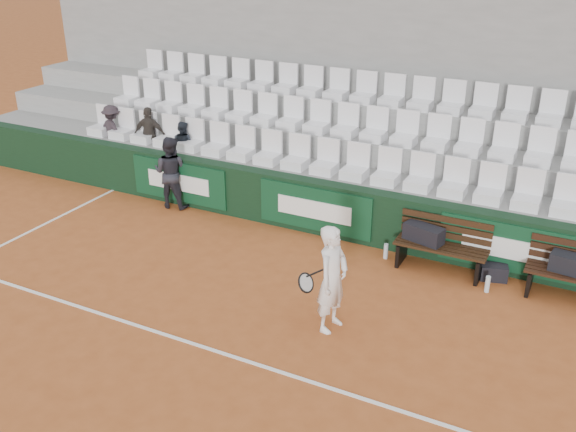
% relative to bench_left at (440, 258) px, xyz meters
% --- Properties ---
extents(ground, '(80.00, 80.00, 0.00)m').
position_rel_bench_left_xyz_m(ground, '(-2.20, -3.55, -0.23)').
color(ground, '#AB5426').
rests_on(ground, ground).
extents(court_baseline, '(18.00, 0.06, 0.01)m').
position_rel_bench_left_xyz_m(court_baseline, '(-2.20, -3.55, -0.22)').
color(court_baseline, white).
rests_on(court_baseline, ground).
extents(back_barrier, '(18.00, 0.34, 1.00)m').
position_rel_bench_left_xyz_m(back_barrier, '(-2.13, 0.44, 0.28)').
color(back_barrier, black).
rests_on(back_barrier, ground).
extents(grandstand_tier_front, '(18.00, 0.95, 1.00)m').
position_rel_bench_left_xyz_m(grandstand_tier_front, '(-2.20, 1.07, 0.28)').
color(grandstand_tier_front, gray).
rests_on(grandstand_tier_front, ground).
extents(grandstand_tier_mid, '(18.00, 0.95, 1.45)m').
position_rel_bench_left_xyz_m(grandstand_tier_mid, '(-2.20, 2.02, 0.50)').
color(grandstand_tier_mid, gray).
rests_on(grandstand_tier_mid, ground).
extents(grandstand_tier_back, '(18.00, 0.95, 1.90)m').
position_rel_bench_left_xyz_m(grandstand_tier_back, '(-2.20, 2.97, 0.72)').
color(grandstand_tier_back, gray).
rests_on(grandstand_tier_back, ground).
extents(grandstand_rear_wall, '(18.00, 0.30, 4.40)m').
position_rel_bench_left_xyz_m(grandstand_rear_wall, '(-2.20, 3.60, 1.98)').
color(grandstand_rear_wall, gray).
rests_on(grandstand_rear_wall, ground).
extents(seat_row_front, '(11.90, 0.44, 0.63)m').
position_rel_bench_left_xyz_m(seat_row_front, '(-2.20, 0.90, 1.09)').
color(seat_row_front, white).
rests_on(seat_row_front, grandstand_tier_front).
extents(seat_row_mid, '(11.90, 0.44, 0.63)m').
position_rel_bench_left_xyz_m(seat_row_mid, '(-2.20, 1.85, 1.54)').
color(seat_row_mid, white).
rests_on(seat_row_mid, grandstand_tier_mid).
extents(seat_row_back, '(11.90, 0.44, 0.63)m').
position_rel_bench_left_xyz_m(seat_row_back, '(-2.20, 2.80, 1.99)').
color(seat_row_back, silver).
rests_on(seat_row_back, grandstand_tier_back).
extents(bench_left, '(1.50, 0.56, 0.45)m').
position_rel_bench_left_xyz_m(bench_left, '(0.00, 0.00, 0.00)').
color(bench_left, black).
rests_on(bench_left, ground).
extents(bench_right, '(1.50, 0.56, 0.45)m').
position_rel_bench_left_xyz_m(bench_right, '(2.07, -0.00, 0.00)').
color(bench_right, black).
rests_on(bench_right, ground).
extents(sports_bag_left, '(0.71, 0.44, 0.28)m').
position_rel_bench_left_xyz_m(sports_bag_left, '(-0.32, 0.04, 0.37)').
color(sports_bag_left, black).
rests_on(sports_bag_left, bench_left).
extents(sports_bag_right, '(0.63, 0.36, 0.28)m').
position_rel_bench_left_xyz_m(sports_bag_right, '(1.95, 0.02, 0.36)').
color(sports_bag_right, black).
rests_on(sports_bag_right, bench_right).
extents(sports_bag_ground, '(0.47, 0.36, 0.25)m').
position_rel_bench_left_xyz_m(sports_bag_ground, '(0.86, 0.11, -0.10)').
color(sports_bag_ground, black).
rests_on(sports_bag_ground, ground).
extents(water_bottle_near, '(0.08, 0.08, 0.27)m').
position_rel_bench_left_xyz_m(water_bottle_near, '(-0.93, 0.01, -0.09)').
color(water_bottle_near, silver).
rests_on(water_bottle_near, ground).
extents(water_bottle_far, '(0.08, 0.08, 0.27)m').
position_rel_bench_left_xyz_m(water_bottle_far, '(0.85, -0.34, -0.09)').
color(water_bottle_far, silver).
rests_on(water_bottle_far, ground).
extents(tennis_player, '(0.72, 0.62, 1.58)m').
position_rel_bench_left_xyz_m(tennis_player, '(-0.94, -2.32, 0.56)').
color(tennis_player, white).
rests_on(tennis_player, ground).
extents(ball_kid, '(0.79, 0.66, 1.47)m').
position_rel_bench_left_xyz_m(ball_kid, '(-5.52, 0.20, 0.51)').
color(ball_kid, '#212129').
rests_on(ball_kid, ground).
extents(spectator_a, '(0.81, 0.58, 1.13)m').
position_rel_bench_left_xyz_m(spectator_a, '(-7.61, 0.95, 1.34)').
color(spectator_a, '#282025').
rests_on(spectator_a, grandstand_tier_front).
extents(spectator_b, '(0.76, 0.47, 1.21)m').
position_rel_bench_left_xyz_m(spectator_b, '(-6.58, 0.95, 1.38)').
color(spectator_b, '#322D28').
rests_on(spectator_b, grandstand_tier_front).
extents(spectator_c, '(0.51, 0.41, 1.01)m').
position_rel_bench_left_xyz_m(spectator_c, '(-5.74, 0.95, 1.28)').
color(spectator_c, '#1C222B').
rests_on(spectator_c, grandstand_tier_front).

